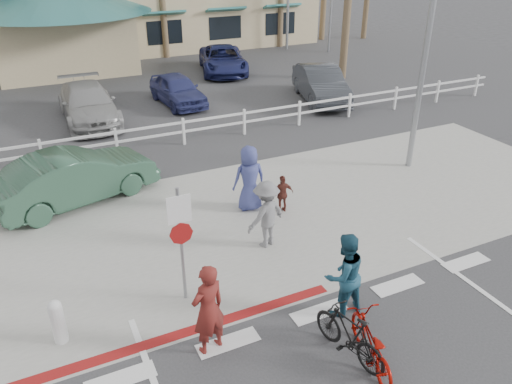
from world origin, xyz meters
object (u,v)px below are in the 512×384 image
bike_red (371,343)px  bike_black (349,335)px  car_white_sedan (75,177)px  sign_post (181,240)px

bike_red → bike_black: (-0.25, 0.29, 0.05)m
bike_black → car_white_sedan: car_white_sedan is taller
sign_post → car_white_sedan: (-1.40, 5.46, -0.70)m
sign_post → bike_black: 3.66m
sign_post → car_white_sedan: sign_post is taller
sign_post → bike_red: sign_post is taller
bike_red → car_white_sedan: 9.36m
sign_post → bike_black: (2.14, -2.81, -0.95)m
sign_post → bike_red: bearing=-52.4°
bike_red → bike_black: bearing=-35.6°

